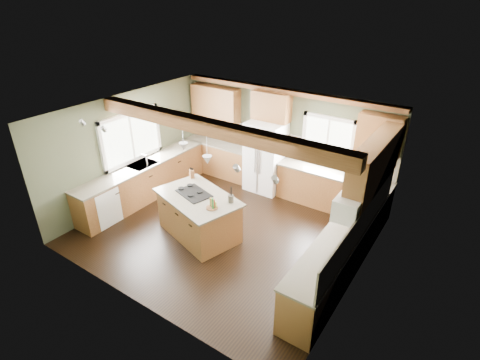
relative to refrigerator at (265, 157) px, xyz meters
The scene contains 37 objects.
floor 2.32m from the refrigerator, 81.95° to the right, with size 5.60×5.60×0.00m, color black.
ceiling 2.73m from the refrigerator, 81.95° to the right, with size 5.60×5.60×0.00m, color silver.
wall_back 0.63m from the refrigerator, 51.71° to the left, with size 5.60×5.60×0.00m, color #4D553C.
wall_left 3.30m from the refrigerator, 139.70° to the right, with size 5.00×5.00×0.00m, color #4D553C.
wall_right 3.78m from the refrigerator, 34.37° to the right, with size 5.00×5.00×0.00m, color #4D553C.
ceiling_beam 2.98m from the refrigerator, 83.21° to the right, with size 5.55×0.26×0.26m, color #4E2A16.
soffit_trim 1.69m from the refrigerator, 43.03° to the left, with size 5.55×0.20×0.10m, color #4E2A16.
backsplash_back 0.57m from the refrigerator, 50.58° to the left, with size 5.58×0.03×0.58m, color brown.
backsplash_right 3.73m from the refrigerator, 33.86° to the right, with size 0.03×3.70×0.58m, color brown.
base_cab_back_left 1.56m from the refrigerator, behind, with size 2.02×0.60×0.88m, color brown.
counter_back_left 1.49m from the refrigerator, behind, with size 2.06×0.64×0.04m, color #4B4337.
base_cab_back_right 1.85m from the refrigerator, ahead, with size 2.62×0.60×0.88m, color brown.
counter_back_right 1.79m from the refrigerator, ahead, with size 2.66×0.64×0.04m, color #4B4337.
base_cab_left 3.06m from the refrigerator, 136.74° to the right, with size 0.60×3.70×0.88m, color brown.
counter_left 3.02m from the refrigerator, 136.74° to the right, with size 0.64×3.74×0.04m, color #4B4337.
base_cab_right 3.51m from the refrigerator, 36.47° to the right, with size 0.60×3.70×0.88m, color brown.
counter_right 3.48m from the refrigerator, 36.47° to the right, with size 0.64×3.74×0.04m, color #4B4337.
upper_cab_back_left 2.00m from the refrigerator, behind, with size 1.40×0.35×0.90m, color brown.
upper_cab_over_fridge 1.27m from the refrigerator, 90.00° to the left, with size 0.96×0.35×0.70m, color brown.
upper_cab_right 3.34m from the refrigerator, 22.64° to the right, with size 0.35×2.20×0.90m, color brown.
upper_cab_back_corner 2.81m from the refrigerator, ahead, with size 0.90×0.35×0.90m, color brown.
window_left 3.30m from the refrigerator, 140.15° to the right, with size 0.04×1.60×1.05m, color white.
window_back 1.63m from the refrigerator, 13.94° to the left, with size 1.10×0.04×1.00m, color white.
sink 3.02m from the refrigerator, 136.74° to the right, with size 0.50×0.65×0.03m, color #262628.
faucet 2.90m from the refrigerator, 134.30° to the right, with size 0.02×0.02×0.28m, color #B2B2B7.
dishwasher 4.05m from the refrigerator, 123.02° to the right, with size 0.60×0.60×0.84m, color white.
oven 4.40m from the refrigerator, 50.38° to the right, with size 0.60×0.72×0.84m, color white.
microwave 3.66m from the refrigerator, 37.00° to the right, with size 0.40×0.70×0.38m, color white.
pendant_left 2.64m from the refrigerator, 101.70° to the right, with size 0.18×0.18×0.16m, color #B2B2B7.
pendant_right 2.83m from the refrigerator, 83.58° to the right, with size 0.18×0.18×0.16m, color #B2B2B7.
refrigerator is the anchor object (origin of this frame).
island 2.56m from the refrigerator, 92.27° to the right, with size 1.66×1.01×0.88m, color brown.
island_top 2.52m from the refrigerator, 92.27° to the right, with size 1.77×1.12×0.04m, color #4B4337.
cooktop 2.49m from the refrigerator, 95.35° to the right, with size 0.72×0.48×0.02m, color black.
knife_block 2.08m from the refrigerator, 111.01° to the right, with size 0.12×0.09×0.20m, color brown.
utensil_crock 2.40m from the refrigerator, 75.78° to the right, with size 0.12×0.12×0.15m, color #49423A.
bottle_tray 2.74m from the refrigerator, 81.24° to the right, with size 0.24×0.24×0.22m, color brown, non-canonical shape.
Camera 1 is at (4.01, -5.37, 4.72)m, focal length 28.00 mm.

